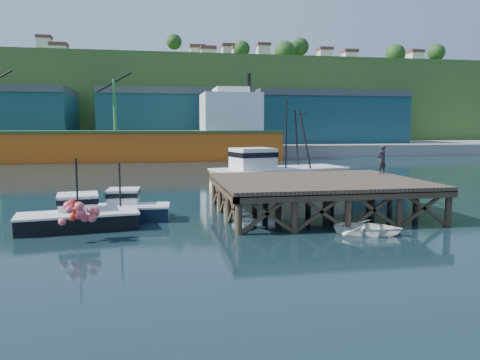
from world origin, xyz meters
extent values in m
plane|color=black|center=(0.00, 0.00, 0.00)|extent=(300.00, 300.00, 0.00)
cube|color=brown|center=(5.50, 0.00, 2.00)|extent=(12.00, 10.00, 0.25)
cube|color=#473828|center=(5.50, -4.85, 1.75)|extent=(12.00, 0.30, 0.35)
cylinder|color=#473828|center=(-0.20, -4.70, 0.80)|extent=(0.36, 0.36, 2.60)
cylinder|color=#473828|center=(11.20, -4.70, 0.80)|extent=(0.36, 0.36, 2.60)
cylinder|color=#473828|center=(-0.20, 4.70, 0.80)|extent=(0.36, 0.36, 2.60)
cylinder|color=#473828|center=(11.20, 4.70, 0.80)|extent=(0.36, 0.36, 2.60)
cube|color=gray|center=(0.00, 70.00, 1.00)|extent=(160.00, 40.00, 2.00)
cube|color=#18454F|center=(0.00, 65.00, 6.50)|extent=(28.00, 16.00, 9.00)
cube|color=#18454F|center=(30.00, 65.00, 6.50)|extent=(30.00, 16.00, 9.00)
cube|color=#DB5D14|center=(-12.00, 48.00, 2.20)|extent=(55.00, 9.50, 4.40)
cube|color=#26592D|center=(-12.00, 48.00, 4.50)|extent=(55.50, 10.00, 0.30)
cube|color=silver|center=(8.00, 48.00, 7.50)|extent=(9.00, 9.00, 6.00)
cube|color=silver|center=(8.00, 48.00, 10.80)|extent=(5.00, 7.00, 1.20)
cylinder|color=black|center=(11.00, 48.00, 12.50)|extent=(0.70, 0.70, 2.50)
cube|color=#2D511E|center=(0.00, 100.00, 11.00)|extent=(220.00, 50.00, 22.00)
cube|color=black|center=(-6.08, -0.10, 0.40)|extent=(5.31, 2.18, 0.81)
cube|color=silver|center=(-6.08, -0.10, 0.83)|extent=(5.41, 2.22, 0.11)
cube|color=silver|center=(-6.02, 0.84, 1.21)|extent=(1.79, 1.79, 0.81)
cube|color=black|center=(-6.02, 0.84, 1.39)|extent=(1.89, 1.89, 0.27)
cylinder|color=black|center=(-6.11, -0.62, 2.07)|extent=(0.10, 0.10, 2.51)
cube|color=black|center=(-8.13, -2.05, 0.41)|extent=(6.17, 3.03, 0.82)
cube|color=silver|center=(-8.13, -2.05, 0.84)|extent=(6.30, 3.09, 0.11)
cube|color=silver|center=(-8.29, -1.00, 1.23)|extent=(2.23, 2.23, 0.82)
cube|color=black|center=(-8.29, -1.00, 1.41)|extent=(2.36, 2.36, 0.27)
cylinder|color=black|center=(-8.05, -2.64, 2.28)|extent=(0.10, 0.10, 2.91)
sphere|color=#E4545C|center=(-8.29, -4.60, 1.00)|extent=(0.38, 0.38, 0.38)
sphere|color=#E4545C|center=(-7.47, -4.42, 1.18)|extent=(0.38, 0.38, 0.38)
sphere|color=red|center=(-7.83, -4.87, 1.37)|extent=(0.38, 0.38, 0.38)
cube|color=beige|center=(5.95, 10.13, 0.90)|extent=(11.57, 6.37, 1.80)
cube|color=silver|center=(5.95, 10.13, 1.85)|extent=(11.81, 6.61, 0.15)
cube|color=silver|center=(3.45, 10.13, 2.69)|extent=(3.59, 3.44, 1.80)
cube|color=black|center=(3.45, 10.13, 3.09)|extent=(3.71, 3.56, 0.40)
cylinder|color=black|center=(6.45, 10.13, 4.49)|extent=(0.12, 0.12, 5.99)
imported|color=white|center=(6.09, -5.80, 0.34)|extent=(4.01, 3.65, 0.68)
imported|color=black|center=(10.90, 2.31, 3.10)|extent=(0.83, 0.69, 1.94)
camera|label=1|loc=(-4.23, -26.89, 5.31)|focal=35.00mm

